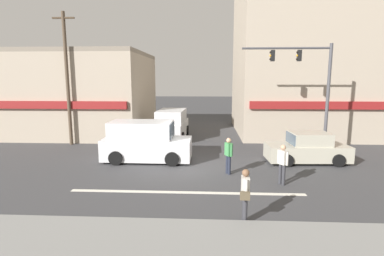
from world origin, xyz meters
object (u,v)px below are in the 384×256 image
(street_tree, at_px, (276,81))
(pedestrian_foreground_with_bag, at_px, (245,193))
(utility_pole_near_left, at_px, (67,78))
(traffic_light_mast, at_px, (311,81))
(sedan_crossing_rightbound, at_px, (307,149))
(pedestrian_far_side, at_px, (283,162))
(van_crossing_leftbound, at_px, (145,142))
(utility_pole_far_right, at_px, (300,76))
(van_approaching_near, at_px, (172,125))
(pedestrian_mid_crossing, at_px, (228,154))

(street_tree, bearing_deg, pedestrian_foreground_with_bag, -105.48)
(utility_pole_near_left, bearing_deg, street_tree, 13.42)
(traffic_light_mast, bearing_deg, pedestrian_foreground_with_bag, -118.21)
(sedan_crossing_rightbound, relative_size, pedestrian_far_side, 2.50)
(van_crossing_leftbound, relative_size, pedestrian_far_side, 2.77)
(traffic_light_mast, xyz_separation_m, pedestrian_far_side, (-2.63, -5.08, -3.23))
(traffic_light_mast, bearing_deg, street_tree, 97.99)
(traffic_light_mast, relative_size, pedestrian_foreground_with_bag, 3.71)
(street_tree, bearing_deg, utility_pole_far_right, -13.63)
(street_tree, bearing_deg, van_approaching_near, -172.59)
(utility_pole_far_right, bearing_deg, pedestrian_foreground_with_bag, -112.08)
(utility_pole_near_left, height_order, utility_pole_far_right, utility_pole_far_right)
(sedan_crossing_rightbound, bearing_deg, van_crossing_leftbound, -179.06)
(utility_pole_far_right, relative_size, van_approaching_near, 1.86)
(street_tree, distance_m, pedestrian_far_side, 11.01)
(van_crossing_leftbound, xyz_separation_m, van_approaching_near, (0.70, 6.07, 0.00))
(van_crossing_leftbound, relative_size, sedan_crossing_rightbound, 1.11)
(sedan_crossing_rightbound, height_order, pedestrian_mid_crossing, pedestrian_mid_crossing)
(pedestrian_mid_crossing, bearing_deg, street_tree, 66.28)
(utility_pole_far_right, distance_m, pedestrian_far_side, 11.15)
(pedestrian_far_side, bearing_deg, utility_pole_far_right, 70.64)
(utility_pole_near_left, xyz_separation_m, utility_pole_far_right, (15.57, 2.94, 0.14))
(utility_pole_near_left, height_order, traffic_light_mast, utility_pole_near_left)
(utility_pole_near_left, bearing_deg, van_approaching_near, 20.05)
(traffic_light_mast, height_order, sedan_crossing_rightbound, traffic_light_mast)
(street_tree, xyz_separation_m, utility_pole_far_right, (1.62, -0.39, 0.36))
(pedestrian_foreground_with_bag, distance_m, pedestrian_far_side, 3.94)
(sedan_crossing_rightbound, bearing_deg, pedestrian_foreground_with_bag, -120.47)
(utility_pole_far_right, height_order, sedan_crossing_rightbound, utility_pole_far_right)
(traffic_light_mast, bearing_deg, utility_pole_far_right, 79.86)
(street_tree, distance_m, utility_pole_far_right, 1.70)
(utility_pole_far_right, distance_m, van_approaching_near, 9.79)
(street_tree, xyz_separation_m, pedestrian_mid_crossing, (-3.99, -9.08, -3.20))
(street_tree, relative_size, sedan_crossing_rightbound, 1.46)
(van_crossing_leftbound, distance_m, pedestrian_foreground_with_bag, 8.05)
(van_approaching_near, bearing_deg, pedestrian_foreground_with_bag, -73.96)
(traffic_light_mast, bearing_deg, van_approaching_near, 152.41)
(utility_pole_far_right, xyz_separation_m, sedan_crossing_rightbound, (-1.39, -6.52, -3.79))
(van_crossing_leftbound, distance_m, sedan_crossing_rightbound, 8.44)
(traffic_light_mast, bearing_deg, utility_pole_near_left, 172.41)
(utility_pole_near_left, bearing_deg, utility_pole_far_right, 10.68)
(utility_pole_near_left, xyz_separation_m, van_crossing_leftbound, (5.75, -3.72, -3.36))
(street_tree, distance_m, pedestrian_mid_crossing, 10.42)
(sedan_crossing_rightbound, xyz_separation_m, pedestrian_foreground_with_bag, (-4.05, -6.89, 0.24))
(pedestrian_mid_crossing, height_order, pedestrian_far_side, same)
(utility_pole_near_left, height_order, van_crossing_leftbound, utility_pole_near_left)
(pedestrian_far_side, bearing_deg, street_tree, 79.68)
(utility_pole_near_left, distance_m, van_crossing_leftbound, 7.63)
(sedan_crossing_rightbound, bearing_deg, pedestrian_mid_crossing, -152.84)
(utility_pole_far_right, xyz_separation_m, traffic_light_mast, (-0.88, -4.90, -0.33))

